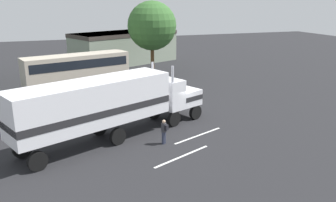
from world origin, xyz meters
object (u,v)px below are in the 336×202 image
at_px(semi_truck, 108,103).
at_px(person_bystander, 164,131).
at_px(tree_left, 152,26).
at_px(parked_bus, 77,67).

bearing_deg(semi_truck, person_bystander, -31.52).
distance_m(semi_truck, tree_left, 21.45).
relative_size(person_bystander, parked_bus, 0.14).
bearing_deg(person_bystander, semi_truck, 148.48).
distance_m(parked_bus, tree_left, 10.72).
bearing_deg(person_bystander, tree_left, 75.03).
relative_size(parked_bus, tree_left, 1.28).
xyz_separation_m(semi_truck, tree_left, (8.82, 19.26, 3.35)).
bearing_deg(parked_bus, semi_truck, -87.99).
bearing_deg(tree_left, semi_truck, -114.61).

